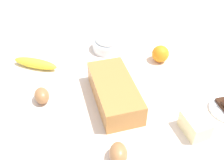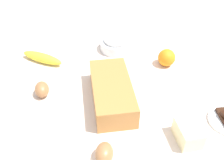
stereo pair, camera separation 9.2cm
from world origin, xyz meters
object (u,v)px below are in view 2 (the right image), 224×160
(banana, at_px, (42,58))
(egg_near_butter, at_px, (104,153))
(butter_block, at_px, (188,133))
(loaf_pan, at_px, (112,92))
(sugar_bowl, at_px, (116,43))
(orange_fruit, at_px, (167,58))
(egg_beside_bowl, at_px, (42,89))

(banana, bearing_deg, egg_near_butter, 7.99)
(butter_block, bearing_deg, loaf_pan, -148.99)
(sugar_bowl, bearing_deg, butter_block, 0.58)
(loaf_pan, xyz_separation_m, sugar_bowl, (-0.30, 0.14, -0.01))
(orange_fruit, bearing_deg, sugar_bowl, -141.68)
(loaf_pan, relative_size, egg_beside_bowl, 4.41)
(banana, relative_size, butter_block, 2.11)
(sugar_bowl, bearing_deg, loaf_pan, -25.00)
(egg_near_butter, bearing_deg, orange_fruit, 129.32)
(loaf_pan, bearing_deg, butter_block, 44.87)
(sugar_bowl, distance_m, banana, 0.32)
(sugar_bowl, distance_m, egg_near_butter, 0.57)
(egg_beside_bowl, bearing_deg, orange_fruit, 89.07)
(banana, relative_size, egg_beside_bowl, 2.77)
(sugar_bowl, height_order, egg_beside_bowl, sugar_bowl)
(banana, height_order, butter_block, butter_block)
(orange_fruit, xyz_separation_m, butter_block, (0.35, -0.14, -0.01))
(loaf_pan, bearing_deg, egg_near_butter, -13.28)
(loaf_pan, height_order, egg_beside_bowl, loaf_pan)
(sugar_bowl, relative_size, egg_beside_bowl, 2.01)
(orange_fruit, bearing_deg, butter_block, -21.82)
(egg_near_butter, bearing_deg, egg_beside_bowl, -161.28)
(loaf_pan, bearing_deg, sugar_bowl, 168.86)
(sugar_bowl, height_order, banana, sugar_bowl)
(sugar_bowl, relative_size, butter_block, 1.53)
(orange_fruit, relative_size, butter_block, 0.79)
(loaf_pan, distance_m, egg_near_butter, 0.24)
(egg_near_butter, bearing_deg, sugar_bowl, 154.10)
(sugar_bowl, height_order, butter_block, sugar_bowl)
(loaf_pan, height_order, butter_block, loaf_pan)
(orange_fruit, bearing_deg, loaf_pan, -68.51)
(egg_near_butter, xyz_separation_m, egg_beside_bowl, (-0.33, -0.11, -0.00))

